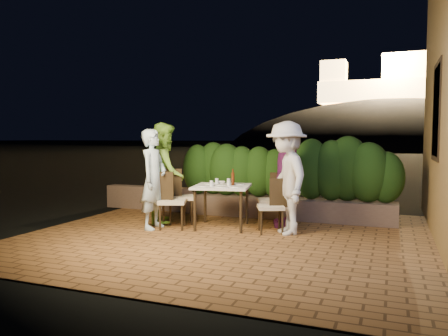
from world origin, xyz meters
The scene contains 31 objects.
ground centered at (0.00, 0.00, -0.02)m, with size 400.00×400.00×0.00m, color black.
terrace_floor centered at (0.00, 0.50, -0.07)m, with size 7.00×6.00×0.15m, color brown.
window_pane centered at (2.82, 1.50, 2.00)m, with size 0.08×1.00×1.40m, color black.
window_frame centered at (2.81, 1.50, 2.00)m, with size 0.06×1.15×1.55m, color black.
planter centered at (0.20, 2.30, 0.20)m, with size 4.20×0.55×0.40m, color brown.
hedge centered at (0.20, 2.30, 0.95)m, with size 4.00×0.70×1.10m, color #19380F, non-canonical shape.
parapet centered at (-2.80, 2.30, 0.25)m, with size 2.20×0.30×0.50m, color brown.
hill centered at (2.00, 60.00, -4.00)m, with size 52.00×40.00×22.00m, color black.
fortress centered at (2.00, 60.00, 10.50)m, with size 26.00×8.00×8.00m, color #FFCC7A, non-canonical shape.
dining_table centered at (-0.63, 1.01, 0.38)m, with size 0.96×0.96×0.75m, color white, non-canonical shape.
plate_nw centered at (-0.86, 0.73, 0.76)m, with size 0.19×0.19×0.01m, color white.
plate_sw centered at (-0.91, 1.18, 0.76)m, with size 0.24×0.24×0.01m, color white.
plate_ne centered at (-0.33, 0.86, 0.76)m, with size 0.25×0.25×0.01m, color white.
plate_se centered at (-0.42, 1.25, 0.76)m, with size 0.25×0.25×0.01m, color white.
plate_centre centered at (-0.65, 0.99, 0.76)m, with size 0.23×0.23×0.01m, color white.
plate_front centered at (-0.52, 0.73, 0.76)m, with size 0.23×0.23×0.01m, color white.
glass_nw centered at (-0.74, 0.80, 0.80)m, with size 0.06×0.06×0.10m, color silver.
glass_sw centered at (-0.80, 1.19, 0.80)m, with size 0.06×0.06×0.10m, color silver.
glass_ne centered at (-0.46, 0.91, 0.80)m, with size 0.06×0.06×0.11m, color silver.
glass_se centered at (-0.56, 1.16, 0.81)m, with size 0.07×0.07×0.11m, color silver.
beer_bottle centered at (-0.45, 1.07, 0.90)m, with size 0.06×0.06×0.29m, color #4A1F0C, non-canonical shape.
bowl centered at (-0.76, 1.31, 0.77)m, with size 0.16×0.16×0.04m, color white.
chair_left_front centered at (-1.41, 0.63, 0.50)m, with size 0.46×0.46×1.00m, color black, non-canonical shape.
chair_left_back centered at (-1.48, 1.08, 0.51)m, with size 0.47×0.47×1.02m, color black, non-canonical shape.
chair_right_front centered at (0.29, 0.89, 0.46)m, with size 0.42×0.42×0.91m, color black, non-canonical shape.
chair_right_back centered at (0.16, 1.42, 0.48)m, with size 0.45×0.45×0.97m, color black, non-canonical shape.
diner_blue centered at (-1.71, 0.50, 0.87)m, with size 0.63×0.42×1.74m, color silver.
diner_green centered at (-1.81, 1.10, 0.93)m, with size 0.91×0.71×1.87m, color #82C13C.
diner_white centered at (0.55, 0.91, 0.93)m, with size 1.20×0.69×1.86m, color silver.
diner_purple centered at (0.41, 1.51, 0.92)m, with size 1.08×0.45×1.84m, color #73266F.
parapet_lamp centered at (-2.33, 2.30, 0.57)m, with size 0.10×0.10×0.14m, color orange.
Camera 1 is at (2.16, -6.11, 1.59)m, focal length 35.00 mm.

